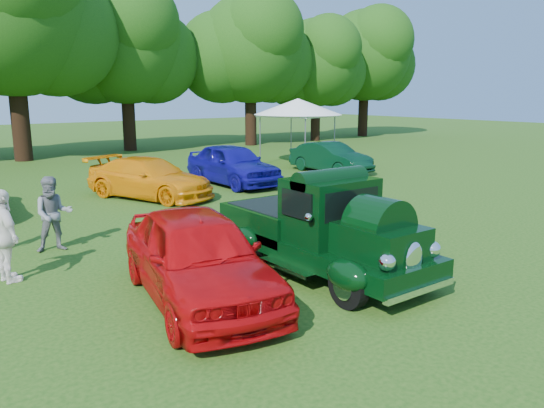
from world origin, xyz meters
TOP-DOWN VIEW (x-y plane):
  - ground at (0.00, 0.00)m, footprint 120.00×120.00m
  - hero_pickup at (0.80, -0.62)m, footprint 2.34×5.03m
  - red_convertible at (-1.94, -0.47)m, footprint 2.79×5.01m
  - back_car_orange at (1.27, 8.80)m, footprint 3.71×5.17m
  - back_car_blue at (5.07, 9.40)m, footprint 1.95×4.79m
  - back_car_green at (10.43, 9.50)m, footprint 1.59×4.22m
  - spectator_grey at (-3.13, 4.15)m, footprint 0.96×0.82m
  - spectator_white at (-4.44, 2.54)m, footprint 0.65×1.13m
  - canopy_tent at (11.05, 12.62)m, footprint 5.50×5.50m

SIDE VIEW (x-z plane):
  - ground at x=0.00m, z-range 0.00..0.00m
  - back_car_green at x=10.43m, z-range 0.00..1.38m
  - back_car_orange at x=1.27m, z-range 0.00..1.39m
  - red_convertible at x=-1.94m, z-range 0.00..1.61m
  - back_car_blue at x=5.07m, z-range 0.00..1.63m
  - hero_pickup at x=0.80m, z-range -0.13..1.83m
  - spectator_grey at x=-3.13m, z-range 0.00..1.74m
  - spectator_white at x=-4.44m, z-range 0.00..1.82m
  - canopy_tent at x=11.05m, z-range 1.23..4.55m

